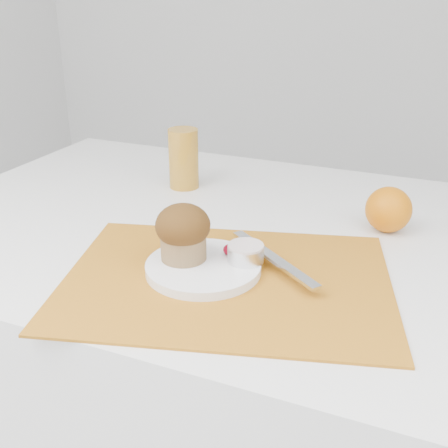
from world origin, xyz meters
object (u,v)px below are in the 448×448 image
at_px(juice_glass, 184,159).
at_px(muffin, 183,232).
at_px(orange, 388,210).
at_px(plate, 203,267).
at_px(table, 233,391).

bearing_deg(juice_glass, muffin, -63.36).
height_order(orange, muffin, muffin).
xyz_separation_m(plate, juice_glass, (-0.20, 0.33, 0.05)).
distance_m(plate, juice_glass, 0.39).
relative_size(orange, juice_glass, 0.64).
bearing_deg(muffin, orange, 45.02).
distance_m(juice_glass, muffin, 0.37).
xyz_separation_m(table, muffin, (-0.01, -0.18, 0.44)).
bearing_deg(juice_glass, plate, -59.08).
height_order(plate, muffin, muffin).
relative_size(table, plate, 6.89).
bearing_deg(muffin, table, 86.57).
relative_size(plate, orange, 2.17).
relative_size(orange, muffin, 0.91).
distance_m(plate, muffin, 0.06).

